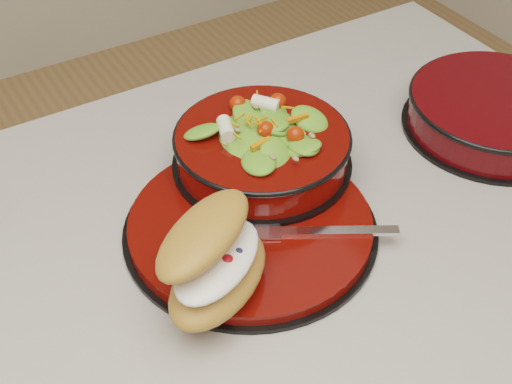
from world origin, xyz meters
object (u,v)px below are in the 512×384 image
dinner_plate (251,226)px  croissant (215,259)px  extra_bowl (496,111)px  salad_bowl (262,143)px  fork (315,231)px

dinner_plate → croissant: (-0.09, -0.07, 0.05)m
dinner_plate → extra_bowl: bearing=0.3°
salad_bowl → croissant: 0.21m
salad_bowl → extra_bowl: 0.35m
salad_bowl → fork: bearing=-94.9°
extra_bowl → dinner_plate: bearing=-179.7°
salad_bowl → fork: salad_bowl is taller
dinner_plate → croissant: size_ratio=1.78×
dinner_plate → salad_bowl: size_ratio=1.32×
fork → extra_bowl: extra_bowl is taller
dinner_plate → croissant: 0.12m
salad_bowl → extra_bowl: bearing=-13.2°
salad_bowl → fork: (-0.01, -0.14, -0.03)m
croissant → fork: (0.14, 0.01, -0.04)m
dinner_plate → croissant: croissant is taller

